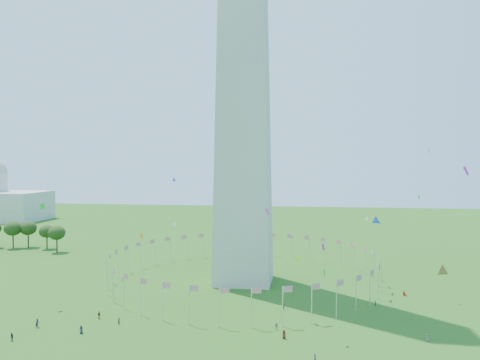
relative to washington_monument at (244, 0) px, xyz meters
name	(u,v)px	position (x,y,z in m)	size (l,w,h in m)	color
ground	(210,345)	(0.00, -50.00, -84.50)	(600.00, 600.00, 0.00)	#205113
washington_monument	(244,0)	(0.00, 0.00, 0.00)	(16.80, 16.80, 169.00)	beige
flag_ring	(244,267)	(0.00, 0.00, -80.00)	(80.24, 80.24, 9.00)	silver
crowd	(208,347)	(0.15, -53.18, -83.64)	(96.17, 62.38, 1.98)	#341849
kites_aloft	(313,233)	(20.28, -28.86, -64.93)	(102.50, 83.16, 34.89)	yellow
tree_line_west	(9,236)	(-105.12, 40.58, -79.14)	(55.40, 15.71, 11.28)	#2E4C19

